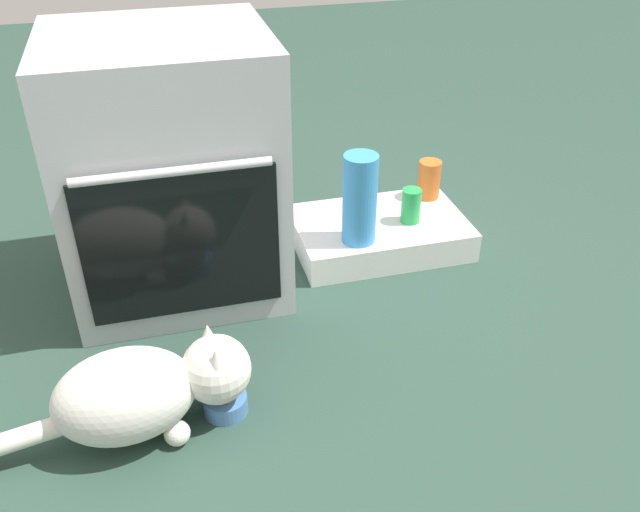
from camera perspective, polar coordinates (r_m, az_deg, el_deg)
ground at (r=1.94m, az=-9.29°, el=-8.17°), size 8.00×8.00×0.00m
oven at (r=2.06m, az=-12.56°, el=7.19°), size 0.62×0.61×0.78m
pantry_cabinet at (r=2.36m, az=5.02°, el=1.98°), size 0.58×0.38×0.10m
food_bowl at (r=1.75m, az=-7.99°, el=-12.14°), size 0.11×0.11×0.07m
cat at (r=1.67m, az=-14.68°, el=-10.97°), size 0.72×0.25×0.25m
soda_can at (r=2.31m, az=7.69°, el=4.23°), size 0.07×0.07×0.12m
sauce_jar at (r=2.47m, az=9.20°, el=6.40°), size 0.08×0.08×0.14m
water_bottle at (r=2.14m, az=3.37°, el=4.81°), size 0.11×0.11×0.30m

